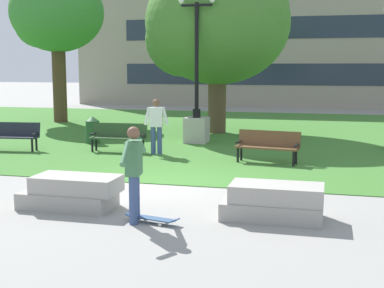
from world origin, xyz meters
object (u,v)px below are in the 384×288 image
skateboard (152,218)px  lamp_post_center (197,113)px  concrete_block_left (274,202)px  person_skateboarder (134,168)px  concrete_block_center (72,192)px  park_bench_far_right (119,135)px  person_bystander_near_lawn (156,123)px  trash_bin (93,130)px  park_bench_near_left (268,145)px  park_bench_near_right (12,134)px

skateboard → lamp_post_center: size_ratio=0.20×
concrete_block_left → person_skateboarder: 2.59m
concrete_block_center → park_bench_far_right: bearing=104.5°
person_bystander_near_lawn → trash_bin: bearing=150.3°
concrete_block_center → skateboard: concrete_block_center is taller
park_bench_near_left → park_bench_far_right: (-4.86, 0.81, 0.00)m
person_skateboarder → person_bystander_near_lawn: size_ratio=1.00×
concrete_block_left → person_skateboarder: size_ratio=1.06×
concrete_block_center → person_skateboarder: size_ratio=1.13×
lamp_post_center → trash_bin: (-3.52, -1.14, -0.59)m
concrete_block_left → concrete_block_center: bearing=-176.8°
skateboard → person_bystander_near_lawn: bearing=107.6°
park_bench_near_right → trash_bin: bearing=48.0°
park_bench_near_right → park_bench_far_right: same height
park_bench_near_left → trash_bin: 6.85m
person_skateboarder → park_bench_near_right: person_skateboarder is taller
lamp_post_center → park_bench_near_right: bearing=-149.1°
concrete_block_center → lamp_post_center: (0.21, 9.23, 0.78)m
concrete_block_left → park_bench_near_left: park_bench_near_left is taller
park_bench_near_left → person_bystander_near_lawn: size_ratio=1.09×
person_skateboarder → trash_bin: size_ratio=1.78×
concrete_block_left → person_bystander_near_lawn: (-4.27, 6.21, 0.68)m
park_bench_near_right → lamp_post_center: lamp_post_center is taller
park_bench_near_right → trash_bin: (1.88, 2.09, -0.04)m
skateboard → person_bystander_near_lawn: 7.41m
person_bystander_near_lawn → concrete_block_left: bearing=-55.5°
concrete_block_center → park_bench_near_right: size_ratio=1.04×
concrete_block_center → park_bench_near_left: 6.60m
lamp_post_center → concrete_block_center: bearing=-91.3°
concrete_block_center → concrete_block_left: 3.90m
concrete_block_center → person_skateboarder: (1.53, -0.64, 0.67)m
concrete_block_left → person_skateboarder: person_skateboarder is taller
lamp_post_center → person_skateboarder: bearing=-82.4°
park_bench_near_left → park_bench_far_right: bearing=170.5°
park_bench_near_left → park_bench_near_right: (-8.34, 0.21, 0.00)m
concrete_block_left → lamp_post_center: (-3.68, 9.02, 0.78)m
concrete_block_center → lamp_post_center: 9.27m
person_skateboarder → park_bench_near_right: bearing=135.3°
person_skateboarder → park_bench_near_left: 6.65m
park_bench_far_right → lamp_post_center: size_ratio=0.34×
lamp_post_center → person_bystander_near_lawn: (-0.59, -2.81, -0.11)m
park_bench_far_right → person_bystander_near_lawn: bearing=-7.9°
concrete_block_center → park_bench_near_right: park_bench_near_right is taller
skateboard → park_bench_near_left: size_ratio=0.56×
skateboard → park_bench_near_left: park_bench_near_left is taller
concrete_block_left → person_bystander_near_lawn: person_bystander_near_lawn is taller
concrete_block_center → trash_bin: trash_bin is taller
skateboard → park_bench_near_right: 9.65m
person_bystander_near_lawn → skateboard: bearing=-72.4°
person_skateboarder → person_bystander_near_lawn: bearing=105.2°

